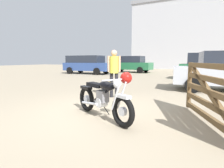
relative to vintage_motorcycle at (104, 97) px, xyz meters
The scene contains 8 objects.
ground_plane 0.71m from the vintage_motorcycle, 133.22° to the left, with size 80.00×80.00×0.00m, color gray.
vintage_motorcycle is the anchor object (origin of this frame).
timber_gate 2.22m from the vintage_motorcycle, ahead, with size 0.92×2.45×1.60m.
bystander 2.43m from the vintage_motorcycle, 107.11° to the left, with size 0.44×0.30×1.66m.
blue_hatchback_right 10.32m from the vintage_motorcycle, 72.84° to the left, with size 4.05×2.14×1.78m.
white_estate_far 13.74m from the vintage_motorcycle, 122.36° to the left, with size 4.78×2.14×1.74m.
silver_sedan_mid 15.86m from the vintage_motorcycle, 105.64° to the left, with size 4.87×2.37×1.74m.
industrial_building 31.33m from the vintage_motorcycle, 79.90° to the left, with size 24.90×14.54×23.31m.
Camera 1 is at (2.04, -3.93, 1.31)m, focal length 28.92 mm.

